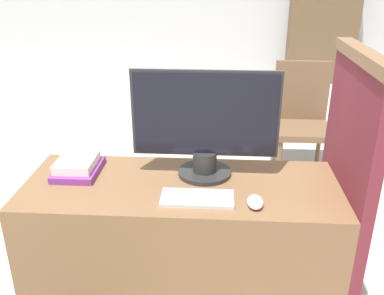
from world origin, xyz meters
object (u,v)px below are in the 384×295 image
at_px(monitor, 205,125).
at_px(far_chair, 302,115).
at_px(keyboard, 197,198).
at_px(mouse, 255,202).
at_px(book_stack, 78,166).

height_order(monitor, far_chair, monitor).
relative_size(monitor, far_chair, 0.72).
relative_size(keyboard, mouse, 2.78).
distance_m(monitor, keyboard, 0.33).
height_order(monitor, mouse, monitor).
distance_m(keyboard, far_chair, 1.96).
xyz_separation_m(keyboard, mouse, (0.23, -0.03, 0.01)).
xyz_separation_m(monitor, far_chair, (0.73, 1.55, -0.47)).
height_order(keyboard, mouse, mouse).
relative_size(keyboard, far_chair, 0.33).
bearing_deg(mouse, monitor, 128.61).
bearing_deg(book_stack, monitor, 2.01).
height_order(mouse, far_chair, far_chair).
distance_m(mouse, far_chair, 1.91).
height_order(monitor, book_stack, monitor).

